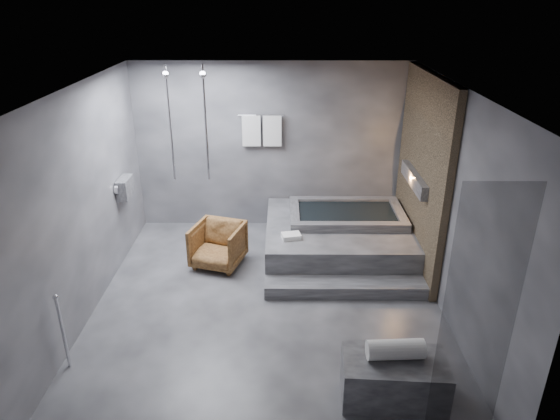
{
  "coord_description": "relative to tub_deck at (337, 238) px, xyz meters",
  "views": [
    {
      "loc": [
        0.19,
        -5.52,
        3.8
      ],
      "look_at": [
        0.16,
        0.3,
        1.23
      ],
      "focal_mm": 32.0,
      "sensor_mm": 36.0,
      "label": 1
    }
  ],
  "objects": [
    {
      "name": "room",
      "position": [
        -0.65,
        -1.21,
        1.48
      ],
      "size": [
        5.0,
        5.04,
        2.82
      ],
      "color": "#313133",
      "rests_on": "ground"
    },
    {
      "name": "tub_deck",
      "position": [
        0.0,
        0.0,
        0.0
      ],
      "size": [
        2.2,
        2.0,
        0.5
      ],
      "primitive_type": "cube",
      "color": "#363639",
      "rests_on": "ground"
    },
    {
      "name": "tub_step",
      "position": [
        0.0,
        -1.18,
        -0.16
      ],
      "size": [
        2.2,
        0.36,
        0.18
      ],
      "primitive_type": "cube",
      "color": "#363639",
      "rests_on": "ground"
    },
    {
      "name": "concrete_bench",
      "position": [
        0.26,
        -3.08,
        -0.02
      ],
      "size": [
        1.06,
        0.63,
        0.46
      ],
      "primitive_type": "cube",
      "rotation": [
        0.0,
        0.0,
        -0.06
      ],
      "color": "#2F3032",
      "rests_on": "ground"
    },
    {
      "name": "driftwood_chair",
      "position": [
        -1.82,
        -0.41,
        0.08
      ],
      "size": [
        0.87,
        0.89,
        0.65
      ],
      "primitive_type": "imported",
      "rotation": [
        0.0,
        0.0,
        -0.29
      ],
      "color": "#442711",
      "rests_on": "ground"
    },
    {
      "name": "rolled_towel",
      "position": [
        0.26,
        -3.04,
        0.31
      ],
      "size": [
        0.57,
        0.23,
        0.2
      ],
      "primitive_type": "cylinder",
      "rotation": [
        0.0,
        1.57,
        0.05
      ],
      "color": "silver",
      "rests_on": "concrete_bench"
    },
    {
      "name": "deck_towel",
      "position": [
        -0.73,
        -0.52,
        0.29
      ],
      "size": [
        0.3,
        0.25,
        0.07
      ],
      "primitive_type": "cube",
      "rotation": [
        0.0,
        0.0,
        0.21
      ],
      "color": "white",
      "rests_on": "tub_deck"
    }
  ]
}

